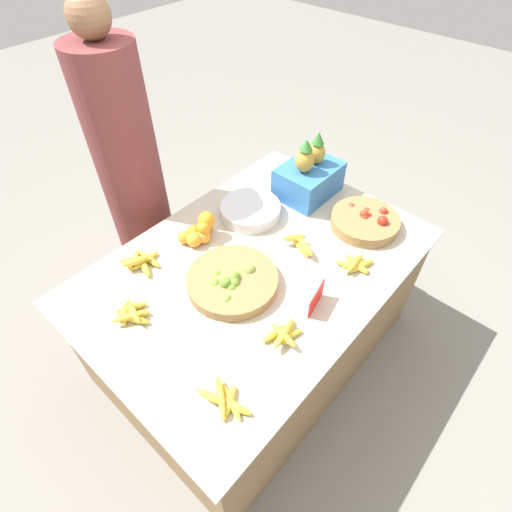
{
  "coord_description": "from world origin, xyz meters",
  "views": [
    {
      "loc": [
        -0.94,
        -0.84,
        2.09
      ],
      "look_at": [
        0.0,
        0.0,
        0.78
      ],
      "focal_mm": 28.0,
      "sensor_mm": 36.0,
      "label": 1
    }
  ],
  "objects_px": {
    "metal_bowl": "(250,210)",
    "price_sign": "(316,299)",
    "produce_crate": "(309,176)",
    "lime_bowl": "(232,281)",
    "vendor_person": "(134,185)",
    "tomato_basket": "(365,221)"
  },
  "relations": [
    {
      "from": "tomato_basket",
      "to": "metal_bowl",
      "type": "height_order",
      "value": "tomato_basket"
    },
    {
      "from": "price_sign",
      "to": "produce_crate",
      "type": "relative_size",
      "value": 0.4
    },
    {
      "from": "tomato_basket",
      "to": "produce_crate",
      "type": "bearing_deg",
      "value": 86.87
    },
    {
      "from": "lime_bowl",
      "to": "vendor_person",
      "type": "xyz_separation_m",
      "value": [
        0.11,
        0.85,
        0.03
      ]
    },
    {
      "from": "produce_crate",
      "to": "vendor_person",
      "type": "xyz_separation_m",
      "value": [
        -0.64,
        0.7,
        -0.05
      ]
    },
    {
      "from": "lime_bowl",
      "to": "produce_crate",
      "type": "height_order",
      "value": "produce_crate"
    },
    {
      "from": "metal_bowl",
      "to": "vendor_person",
      "type": "height_order",
      "value": "vendor_person"
    },
    {
      "from": "price_sign",
      "to": "lime_bowl",
      "type": "bearing_deg",
      "value": 101.69
    },
    {
      "from": "tomato_basket",
      "to": "produce_crate",
      "type": "xyz_separation_m",
      "value": [
        0.02,
        0.38,
        0.08
      ]
    },
    {
      "from": "tomato_basket",
      "to": "vendor_person",
      "type": "xyz_separation_m",
      "value": [
        -0.62,
        1.08,
        0.03
      ]
    },
    {
      "from": "tomato_basket",
      "to": "price_sign",
      "type": "xyz_separation_m",
      "value": [
        -0.59,
        -0.11,
        0.02
      ]
    },
    {
      "from": "price_sign",
      "to": "produce_crate",
      "type": "height_order",
      "value": "produce_crate"
    },
    {
      "from": "metal_bowl",
      "to": "produce_crate",
      "type": "xyz_separation_m",
      "value": [
        0.35,
        -0.11,
        0.08
      ]
    },
    {
      "from": "lime_bowl",
      "to": "price_sign",
      "type": "distance_m",
      "value": 0.37
    },
    {
      "from": "tomato_basket",
      "to": "price_sign",
      "type": "relative_size",
      "value": 2.43
    },
    {
      "from": "tomato_basket",
      "to": "price_sign",
      "type": "distance_m",
      "value": 0.6
    },
    {
      "from": "metal_bowl",
      "to": "price_sign",
      "type": "relative_size",
      "value": 2.22
    },
    {
      "from": "price_sign",
      "to": "vendor_person",
      "type": "bearing_deg",
      "value": 79.62
    },
    {
      "from": "lime_bowl",
      "to": "tomato_basket",
      "type": "xyz_separation_m",
      "value": [
        0.74,
        -0.23,
        0.0
      ]
    },
    {
      "from": "lime_bowl",
      "to": "tomato_basket",
      "type": "relative_size",
      "value": 1.18
    },
    {
      "from": "vendor_person",
      "to": "metal_bowl",
      "type": "bearing_deg",
      "value": -63.43
    },
    {
      "from": "price_sign",
      "to": "tomato_basket",
      "type": "bearing_deg",
      "value": -1.19
    }
  ]
}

